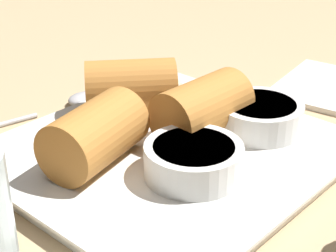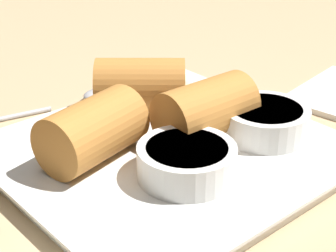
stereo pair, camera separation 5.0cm
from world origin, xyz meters
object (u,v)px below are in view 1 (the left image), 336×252
(dipping_bowl_near, at_px, (194,159))
(napkin, at_px, (331,88))
(serving_plate, at_px, (168,155))
(dipping_bowl_far, at_px, (260,115))
(spoon, at_px, (63,105))

(dipping_bowl_near, xyz_separation_m, napkin, (-0.26, -0.01, -0.03))
(serving_plate, bearing_deg, dipping_bowl_near, 66.45)
(dipping_bowl_far, bearing_deg, serving_plate, -25.49)
(dipping_bowl_far, bearing_deg, dipping_bowl_near, 3.15)
(dipping_bowl_near, height_order, napkin, dipping_bowl_near)
(serving_plate, xyz_separation_m, napkin, (-0.24, 0.03, -0.00))
(dipping_bowl_far, height_order, napkin, dipping_bowl_far)
(dipping_bowl_far, relative_size, napkin, 0.55)
(dipping_bowl_near, bearing_deg, spoon, -97.51)
(serving_plate, distance_m, dipping_bowl_near, 0.05)
(dipping_bowl_near, relative_size, spoon, 0.42)
(dipping_bowl_near, distance_m, dipping_bowl_far, 0.10)
(dipping_bowl_far, xyz_separation_m, napkin, (-0.16, -0.01, -0.03))
(napkin, bearing_deg, serving_plate, -7.04)
(spoon, xyz_separation_m, napkin, (-0.23, 0.18, -0.00))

